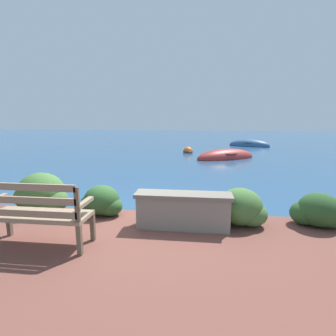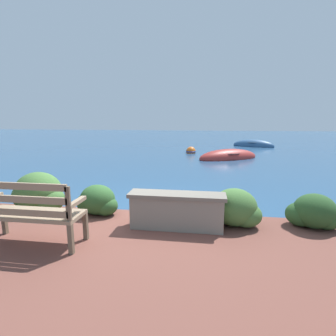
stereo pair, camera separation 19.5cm
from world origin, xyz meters
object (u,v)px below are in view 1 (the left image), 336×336
Objects in this scene: park_bench at (37,213)px; rowboat_mid at (249,145)px; mooring_buoy at (188,151)px; rowboat_nearest at (226,157)px.

park_bench is 17.16m from rowboat_mid.
rowboat_mid is at bearing 65.87° from park_bench.
park_bench is 2.30× the size of mooring_buoy.
rowboat_mid is 5.97m from mooring_buoy.
mooring_buoy is (-4.18, -4.27, 0.02)m from rowboat_mid.
park_bench is 0.42× the size of rowboat_nearest.
park_bench is 10.57m from rowboat_nearest.
mooring_buoy is at bearing -111.27° from rowboat_mid.
mooring_buoy is (1.47, 11.92, -0.61)m from park_bench.
rowboat_mid is at bearing 40.56° from rowboat_nearest.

